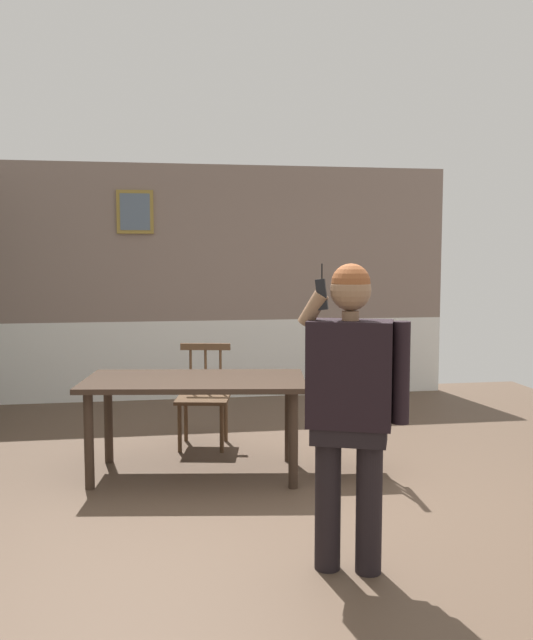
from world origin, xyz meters
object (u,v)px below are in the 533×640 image
Objects in this scene: chair_near_window at (355,413)px; chair_by_doorway at (204,396)px; person_figure at (351,396)px; dining_table at (195,390)px.

chair_by_doorway is at bearing 52.14° from chair_near_window.
chair_by_doorway is at bearing -55.80° from person_figure.
chair_near_window is 0.63× the size of person_figure.
dining_table is at bearing -46.77° from person_figure.
dining_table is at bearing 92.44° from chair_by_doorway.
chair_near_window is 1.47m from chair_by_doorway.
chair_near_window is 1.16× the size of chair_by_doorway.
dining_table is 1.08× the size of person_figure.
person_figure is at bearing -67.78° from dining_table.
chair_by_doorway reaches higher than dining_table.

